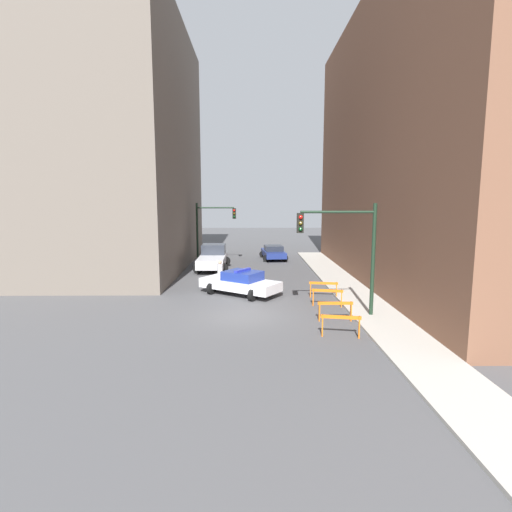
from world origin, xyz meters
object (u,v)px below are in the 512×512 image
white_truck (213,258)px  barrier_corner (324,287)px  traffic_light_near (348,242)px  parked_car_near (273,252)px  barrier_back (327,295)px  barrier_mid (335,308)px  traffic_light_far (210,224)px  barrier_front (341,322)px  police_car (241,282)px  pedestrian_crossing (220,273)px

white_truck → barrier_corner: bearing=-53.2°
traffic_light_near → parked_car_near: traffic_light_near is taller
traffic_light_near → barrier_back: size_ratio=3.30×
white_truck → barrier_mid: (6.87, -13.83, -0.29)m
traffic_light_far → parked_car_near: size_ratio=1.17×
white_truck → barrier_mid: bearing=-63.8°
traffic_light_near → barrier_front: size_ratio=3.28×
parked_car_near → barrier_back: size_ratio=2.82×
police_car → barrier_mid: police_car is taller
barrier_back → barrier_corner: 1.86m
traffic_light_near → white_truck: bearing=119.7°
traffic_light_near → barrier_back: (-0.54, 1.89, -2.91)m
barrier_front → barrier_back: bearing=85.8°
traffic_light_far → barrier_back: size_ratio=3.30×
barrier_mid → barrier_front: bearing=-96.0°
parked_car_near → white_truck: bearing=-140.2°
traffic_light_far → parked_car_near: 6.57m
traffic_light_far → police_car: (2.94, -11.72, -2.67)m
parked_car_near → barrier_back: (1.89, -16.43, -0.06)m
barrier_front → parked_car_near: bearing=94.2°
traffic_light_far → police_car: traffic_light_far is taller
barrier_back → barrier_mid: bearing=-92.7°
pedestrian_crossing → barrier_back: pedestrian_crossing is taller
police_car → barrier_back: (4.55, -2.62, -0.11)m
traffic_light_near → police_car: bearing=138.5°
traffic_light_far → barrier_back: (7.49, -14.33, -2.78)m
barrier_back → traffic_light_near: bearing=-74.0°
traffic_light_far → white_truck: 3.95m
white_truck → barrier_front: bearing=-67.6°
white_truck → barrier_corner: (7.12, -9.46, -0.29)m
traffic_light_near → police_car: (-5.09, 4.50, -2.81)m
white_truck → parked_car_near: 7.22m
traffic_light_far → pedestrian_crossing: bearing=-80.5°
barrier_corner → white_truck: bearing=127.0°
traffic_light_far → barrier_front: size_ratio=3.28×
pedestrian_crossing → police_car: bearing=-43.8°
police_car → barrier_corner: police_car is taller
traffic_light_far → barrier_mid: traffic_light_far is taller
white_truck → pedestrian_crossing: (1.08, -6.41, -0.04)m
police_car → pedestrian_crossing: pedestrian_crossing is taller
police_car → barrier_front: police_car is taller
barrier_back → parked_car_near: bearing=96.6°
barrier_front → traffic_light_near: bearing=72.4°
parked_car_near → barrier_mid: size_ratio=2.78×
barrier_back → barrier_corner: same height
traffic_light_far → white_truck: size_ratio=0.96×
police_car → parked_car_near: 14.06m
traffic_light_near → police_car: traffic_light_near is taller
pedestrian_crossing → barrier_back: bearing=-24.2°
traffic_light_near → barrier_front: 4.13m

